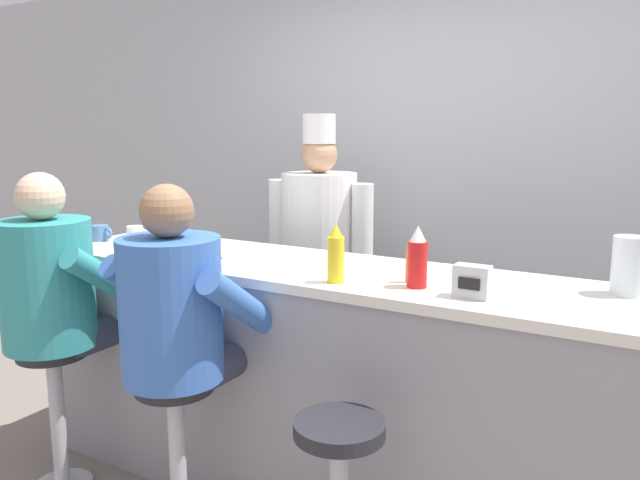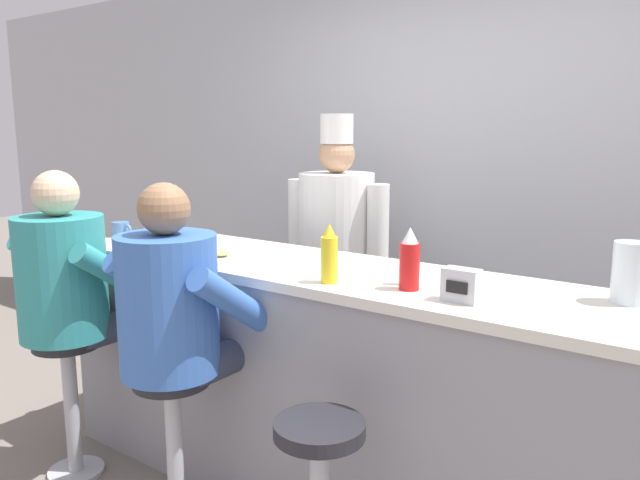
% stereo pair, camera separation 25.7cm
% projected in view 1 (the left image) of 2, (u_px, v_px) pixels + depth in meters
% --- Properties ---
extents(wall_back, '(10.00, 0.06, 2.70)m').
position_uv_depth(wall_back, '(441.00, 174.00, 3.78)').
color(wall_back, '#B2B7BC').
rests_on(wall_back, ground_plane).
extents(diner_counter, '(2.76, 0.65, 1.05)m').
position_uv_depth(diner_counter, '(324.00, 384.00, 2.71)').
color(diner_counter, gray).
rests_on(diner_counter, ground_plane).
extents(ketchup_bottle_red, '(0.07, 0.07, 0.23)m').
position_uv_depth(ketchup_bottle_red, '(417.00, 259.00, 2.27)').
color(ketchup_bottle_red, red).
rests_on(ketchup_bottle_red, diner_counter).
extents(mustard_bottle_yellow, '(0.06, 0.06, 0.23)m').
position_uv_depth(mustard_bottle_yellow, '(336.00, 255.00, 2.34)').
color(mustard_bottle_yellow, yellow).
rests_on(mustard_bottle_yellow, diner_counter).
extents(hot_sauce_bottle_orange, '(0.03, 0.03, 0.14)m').
position_uv_depth(hot_sauce_bottle_orange, '(410.00, 265.00, 2.35)').
color(hot_sauce_bottle_orange, orange).
rests_on(hot_sauce_bottle_orange, diner_counter).
extents(water_pitcher_clear, '(0.13, 0.11, 0.21)m').
position_uv_depth(water_pitcher_clear, '(629.00, 266.00, 2.17)').
color(water_pitcher_clear, silver).
rests_on(water_pitcher_clear, diner_counter).
extents(breakfast_plate, '(0.25, 0.25, 0.05)m').
position_uv_depth(breakfast_plate, '(213.00, 259.00, 2.71)').
color(breakfast_plate, white).
rests_on(breakfast_plate, diner_counter).
extents(cereal_bowl, '(0.14, 0.14, 0.05)m').
position_uv_depth(cereal_bowl, '(165.00, 245.00, 2.99)').
color(cereal_bowl, '#4C7FB7').
rests_on(cereal_bowl, diner_counter).
extents(coffee_mug_white, '(0.13, 0.08, 0.09)m').
position_uv_depth(coffee_mug_white, '(136.00, 234.00, 3.17)').
color(coffee_mug_white, white).
rests_on(coffee_mug_white, diner_counter).
extents(coffee_mug_blue, '(0.14, 0.09, 0.08)m').
position_uv_depth(coffee_mug_blue, '(100.00, 233.00, 3.23)').
color(coffee_mug_blue, '#4C7AB2').
rests_on(coffee_mug_blue, diner_counter).
extents(napkin_dispenser_chrome, '(0.12, 0.07, 0.11)m').
position_uv_depth(napkin_dispenser_chrome, '(472.00, 282.00, 2.14)').
color(napkin_dispenser_chrome, silver).
rests_on(napkin_dispenser_chrome, diner_counter).
extents(diner_seated_teal, '(0.60, 0.59, 1.44)m').
position_uv_depth(diner_seated_teal, '(55.00, 291.00, 2.73)').
color(diner_seated_teal, '#B2B5BA').
rests_on(diner_seated_teal, ground_plane).
extents(diner_seated_blue, '(0.58, 0.58, 1.43)m').
position_uv_depth(diner_seated_blue, '(178.00, 318.00, 2.37)').
color(diner_seated_blue, '#B2B5BA').
rests_on(diner_seated_blue, ground_plane).
extents(cook_in_whites_near, '(0.66, 0.43, 1.70)m').
position_uv_depth(cook_in_whites_near, '(319.00, 251.00, 3.56)').
color(cook_in_whites_near, '#232328').
rests_on(cook_in_whites_near, ground_plane).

